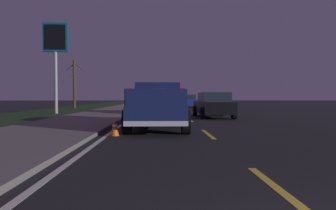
{
  "coord_description": "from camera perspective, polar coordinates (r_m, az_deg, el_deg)",
  "views": [
    {
      "loc": [
        -1.22,
        1.63,
        1.28
      ],
      "look_at": [
        11.76,
        1.28,
        0.9
      ],
      "focal_mm": 30.23,
      "sensor_mm": 36.0,
      "label": 1
    }
  ],
  "objects": [
    {
      "name": "sedan_tan",
      "position": [
        20.47,
        -2.05,
        0.28
      ],
      "size": [
        4.4,
        2.03,
        1.54
      ],
      "color": "#9E845B",
      "rests_on": "ground"
    },
    {
      "name": "lane_markings",
      "position": [
        30.4,
        -3.21,
        -0.74
      ],
      "size": [
        108.0,
        3.54,
        0.01
      ],
      "color": "yellow",
      "rests_on": "ground"
    },
    {
      "name": "sedan_black",
      "position": [
        17.64,
        9.08,
        0.04
      ],
      "size": [
        4.44,
        2.08,
        1.54
      ],
      "color": "black",
      "rests_on": "ground"
    },
    {
      "name": "gas_price_sign",
      "position": [
        23.44,
        -21.75,
        11.1
      ],
      "size": [
        0.27,
        1.9,
        6.88
      ],
      "color": "#99999E",
      "rests_on": "ground"
    },
    {
      "name": "grass_verge",
      "position": [
        29.67,
        -19.35,
        -0.89
      ],
      "size": [
        108.0,
        6.0,
        0.01
      ],
      "primitive_type": "cube",
      "color": "#1E3819",
      "rests_on": "ground"
    },
    {
      "name": "bare_tree_far",
      "position": [
        32.64,
        -18.39,
        4.23
      ],
      "size": [
        1.67,
        1.85,
        5.27
      ],
      "color": "#423323",
      "rests_on": "ground"
    },
    {
      "name": "ground",
      "position": [
        28.29,
        1.75,
        -0.92
      ],
      "size": [
        144.0,
        144.0,
        0.0
      ],
      "primitive_type": "plane",
      "color": "black"
    },
    {
      "name": "sedan_blue",
      "position": [
        34.05,
        4.06,
        0.83
      ],
      "size": [
        4.44,
        2.08,
        1.54
      ],
      "color": "navy",
      "rests_on": "ground"
    },
    {
      "name": "sidewalk_shoulder",
      "position": [
        28.54,
        -9.75,
        -0.8
      ],
      "size": [
        108.0,
        4.0,
        0.12
      ],
      "primitive_type": "cube",
      "color": "slate",
      "rests_on": "ground"
    },
    {
      "name": "traffic_cone_near",
      "position": [
        9.25,
        -10.68,
        -4.54
      ],
      "size": [
        0.36,
        0.36,
        0.58
      ],
      "color": "black",
      "rests_on": "ground"
    },
    {
      "name": "pickup_truck",
      "position": [
        11.45,
        -2.15,
        0.17
      ],
      "size": [
        5.43,
        2.31,
        1.87
      ],
      "color": "#141E4C",
      "rests_on": "ground"
    }
  ]
}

